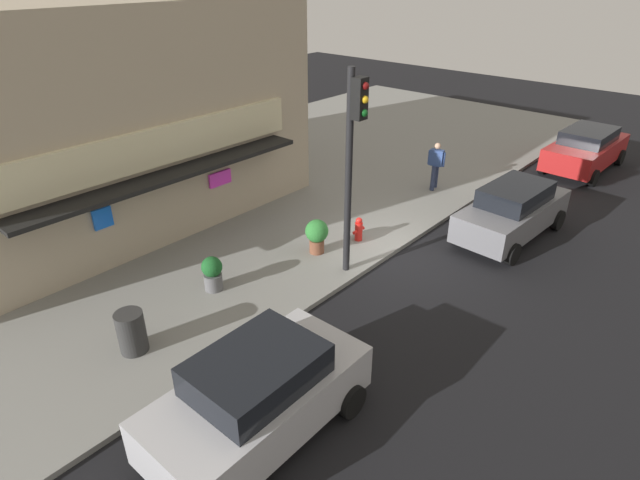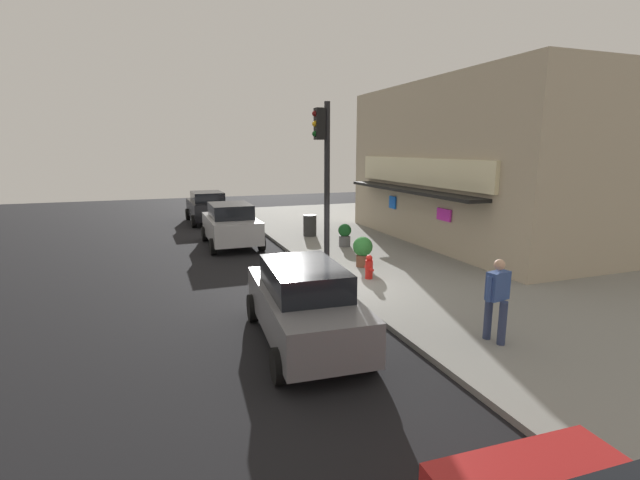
{
  "view_description": "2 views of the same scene",
  "coord_description": "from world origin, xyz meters",
  "px_view_note": "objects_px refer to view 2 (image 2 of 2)",
  "views": [
    {
      "loc": [
        -11.24,
        -6.98,
        7.45
      ],
      "look_at": [
        -3.12,
        0.16,
        1.66
      ],
      "focal_mm": 29.17,
      "sensor_mm": 36.0,
      "label": 1
    },
    {
      "loc": [
        11.66,
        -4.69,
        3.98
      ],
      "look_at": [
        -1.7,
        0.17,
        1.11
      ],
      "focal_mm": 25.37,
      "sensor_mm": 36.0,
      "label": 2
    }
  ],
  "objects_px": {
    "fire_hydrant": "(369,267)",
    "parked_car_black": "(208,207)",
    "parked_car_grey": "(304,303)",
    "potted_plant_by_window": "(363,249)",
    "potted_plant_by_doorway": "(345,234)",
    "traffic_light": "(324,164)",
    "pedestrian": "(497,296)",
    "trash_can": "(310,225)",
    "parked_car_silver": "(231,224)"
  },
  "relations": [
    {
      "from": "potted_plant_by_window",
      "to": "parked_car_grey",
      "type": "distance_m",
      "value": 6.01
    },
    {
      "from": "pedestrian",
      "to": "potted_plant_by_doorway",
      "type": "distance_m",
      "value": 9.55
    },
    {
      "from": "fire_hydrant",
      "to": "parked_car_black",
      "type": "distance_m",
      "value": 13.77
    },
    {
      "from": "pedestrian",
      "to": "potted_plant_by_window",
      "type": "distance_m",
      "value": 6.37
    },
    {
      "from": "potted_plant_by_doorway",
      "to": "trash_can",
      "type": "bearing_deg",
      "value": -167.09
    },
    {
      "from": "fire_hydrant",
      "to": "parked_car_grey",
      "type": "height_order",
      "value": "parked_car_grey"
    },
    {
      "from": "potted_plant_by_window",
      "to": "parked_car_grey",
      "type": "height_order",
      "value": "parked_car_grey"
    },
    {
      "from": "potted_plant_by_window",
      "to": "fire_hydrant",
      "type": "bearing_deg",
      "value": -17.56
    },
    {
      "from": "pedestrian",
      "to": "parked_car_black",
      "type": "relative_size",
      "value": 0.42
    },
    {
      "from": "pedestrian",
      "to": "parked_car_silver",
      "type": "xyz_separation_m",
      "value": [
        -11.77,
        -3.42,
        -0.19
      ]
    },
    {
      "from": "trash_can",
      "to": "potted_plant_by_doorway",
      "type": "distance_m",
      "value": 2.67
    },
    {
      "from": "pedestrian",
      "to": "parked_car_black",
      "type": "distance_m",
      "value": 18.72
    },
    {
      "from": "parked_car_grey",
      "to": "pedestrian",
      "type": "bearing_deg",
      "value": 66.33
    },
    {
      "from": "potted_plant_by_doorway",
      "to": "pedestrian",
      "type": "bearing_deg",
      "value": -4.51
    },
    {
      "from": "parked_car_black",
      "to": "parked_car_grey",
      "type": "relative_size",
      "value": 0.92
    },
    {
      "from": "parked_car_silver",
      "to": "fire_hydrant",
      "type": "bearing_deg",
      "value": 24.14
    },
    {
      "from": "potted_plant_by_doorway",
      "to": "parked_car_black",
      "type": "bearing_deg",
      "value": -153.63
    },
    {
      "from": "parked_car_black",
      "to": "parked_car_silver",
      "type": "bearing_deg",
      "value": 1.9
    },
    {
      "from": "potted_plant_by_doorway",
      "to": "traffic_light",
      "type": "bearing_deg",
      "value": -34.03
    },
    {
      "from": "parked_car_grey",
      "to": "potted_plant_by_window",
      "type": "bearing_deg",
      "value": 143.09
    },
    {
      "from": "potted_plant_by_doorway",
      "to": "parked_car_black",
      "type": "xyz_separation_m",
      "value": [
        -8.85,
        -4.39,
        0.26
      ]
    },
    {
      "from": "potted_plant_by_doorway",
      "to": "fire_hydrant",
      "type": "bearing_deg",
      "value": -14.02
    },
    {
      "from": "pedestrian",
      "to": "potted_plant_by_window",
      "type": "xyz_separation_m",
      "value": [
        -6.36,
        0.06,
        -0.38
      ]
    },
    {
      "from": "parked_car_silver",
      "to": "trash_can",
      "type": "bearing_deg",
      "value": 95.35
    },
    {
      "from": "fire_hydrant",
      "to": "parked_car_black",
      "type": "xyz_separation_m",
      "value": [
        -13.37,
        -3.26,
        0.39
      ]
    },
    {
      "from": "parked_car_silver",
      "to": "parked_car_grey",
      "type": "distance_m",
      "value": 10.21
    },
    {
      "from": "trash_can",
      "to": "parked_car_silver",
      "type": "distance_m",
      "value": 3.6
    },
    {
      "from": "parked_car_silver",
      "to": "parked_car_grey",
      "type": "relative_size",
      "value": 0.92
    },
    {
      "from": "fire_hydrant",
      "to": "parked_car_grey",
      "type": "distance_m",
      "value": 4.68
    },
    {
      "from": "fire_hydrant",
      "to": "parked_car_black",
      "type": "height_order",
      "value": "parked_car_black"
    },
    {
      "from": "pedestrian",
      "to": "potted_plant_by_doorway",
      "type": "xyz_separation_m",
      "value": [
        -9.5,
        0.75,
        -0.48
      ]
    },
    {
      "from": "potted_plant_by_doorway",
      "to": "parked_car_silver",
      "type": "bearing_deg",
      "value": -118.52
    },
    {
      "from": "trash_can",
      "to": "potted_plant_by_doorway",
      "type": "bearing_deg",
      "value": 12.91
    },
    {
      "from": "potted_plant_by_window",
      "to": "potted_plant_by_doorway",
      "type": "bearing_deg",
      "value": 167.56
    },
    {
      "from": "pedestrian",
      "to": "potted_plant_by_doorway",
      "type": "bearing_deg",
      "value": 175.49
    },
    {
      "from": "trash_can",
      "to": "pedestrian",
      "type": "relative_size",
      "value": 0.55
    },
    {
      "from": "potted_plant_by_doorway",
      "to": "potted_plant_by_window",
      "type": "xyz_separation_m",
      "value": [
        3.14,
        -0.69,
        0.1
      ]
    },
    {
      "from": "potted_plant_by_window",
      "to": "pedestrian",
      "type": "bearing_deg",
      "value": -0.5
    },
    {
      "from": "traffic_light",
      "to": "potted_plant_by_window",
      "type": "height_order",
      "value": "traffic_light"
    },
    {
      "from": "trash_can",
      "to": "potted_plant_by_window",
      "type": "height_order",
      "value": "potted_plant_by_window"
    },
    {
      "from": "pedestrian",
      "to": "potted_plant_by_window",
      "type": "relative_size",
      "value": 1.71
    },
    {
      "from": "pedestrian",
      "to": "potted_plant_by_doorway",
      "type": "relative_size",
      "value": 1.88
    },
    {
      "from": "trash_can",
      "to": "potted_plant_by_window",
      "type": "bearing_deg",
      "value": -0.97
    },
    {
      "from": "fire_hydrant",
      "to": "parked_car_silver",
      "type": "bearing_deg",
      "value": -155.86
    },
    {
      "from": "trash_can",
      "to": "parked_car_grey",
      "type": "height_order",
      "value": "parked_car_grey"
    },
    {
      "from": "pedestrian",
      "to": "potted_plant_by_doorway",
      "type": "height_order",
      "value": "pedestrian"
    },
    {
      "from": "trash_can",
      "to": "pedestrian",
      "type": "distance_m",
      "value": 12.12
    },
    {
      "from": "pedestrian",
      "to": "parked_car_black",
      "type": "xyz_separation_m",
      "value": [
        -18.36,
        -3.64,
        -0.22
      ]
    },
    {
      "from": "fire_hydrant",
      "to": "trash_can",
      "type": "xyz_separation_m",
      "value": [
        -7.12,
        0.53,
        0.12
      ]
    },
    {
      "from": "pedestrian",
      "to": "parked_car_black",
      "type": "bearing_deg",
      "value": -168.79
    }
  ]
}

